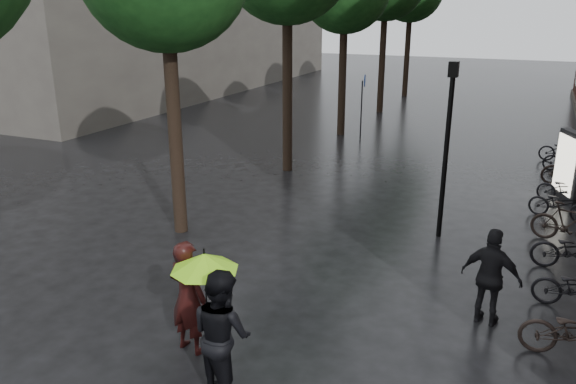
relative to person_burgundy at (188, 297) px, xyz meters
The scene contains 8 objects.
person_burgundy is the anchor object (origin of this frame).
person_black 1.27m from the person_burgundy, 34.75° to the right, with size 0.94×0.73×1.94m, color black.
lime_umbrella 1.03m from the person_burgundy, 28.73° to the right, with size 1.00×1.00×1.49m.
pedestrian_walking 5.10m from the person_burgundy, 33.00° to the left, with size 1.03×0.43×1.76m, color black.
parked_bicycles 10.25m from the person_burgundy, 56.17° to the left, with size 1.99×13.48×0.98m.
ad_lightbox 11.99m from the person_burgundy, 61.60° to the left, with size 0.30×1.31×1.97m.
lamp_post 7.18m from the person_burgundy, 66.00° to the left, with size 0.21×0.21×4.12m.
cycle_sign 15.63m from the person_burgundy, 96.80° to the left, with size 0.14×0.49×2.67m.
Camera 1 is at (3.53, -3.67, 5.27)m, focal length 35.00 mm.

